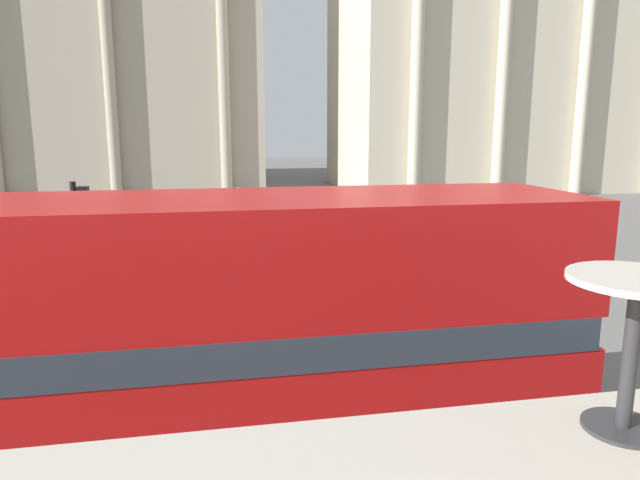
{
  "coord_description": "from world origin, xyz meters",
  "views": [
    {
      "loc": [
        -0.87,
        -2.46,
        5.1
      ],
      "look_at": [
        2.5,
        15.22,
        1.59
      ],
      "focal_mm": 32.0,
      "sensor_mm": 36.0,
      "label": 1
    }
  ],
  "objects_px": {
    "plaza_building_right": "(530,40)",
    "traffic_light_mid": "(107,226)",
    "traffic_light_near": "(82,253)",
    "pedestrian_blue": "(382,218)",
    "pedestrian_black": "(300,211)",
    "double_decker_bus": "(190,336)",
    "pedestrian_olive": "(238,198)",
    "plaza_building_left": "(71,65)",
    "cafe_dining_table": "(634,319)"
  },
  "relations": [
    {
      "from": "cafe_dining_table",
      "to": "pedestrian_blue",
      "type": "distance_m",
      "value": 24.37
    },
    {
      "from": "cafe_dining_table",
      "to": "plaza_building_left",
      "type": "height_order",
      "value": "plaza_building_left"
    },
    {
      "from": "traffic_light_mid",
      "to": "pedestrian_olive",
      "type": "relative_size",
      "value": 2.05
    },
    {
      "from": "traffic_light_near",
      "to": "pedestrian_blue",
      "type": "height_order",
      "value": "traffic_light_near"
    },
    {
      "from": "traffic_light_mid",
      "to": "pedestrian_black",
      "type": "bearing_deg",
      "value": 52.95
    },
    {
      "from": "traffic_light_near",
      "to": "pedestrian_black",
      "type": "distance_m",
      "value": 18.1
    },
    {
      "from": "pedestrian_black",
      "to": "pedestrian_blue",
      "type": "bearing_deg",
      "value": 0.02
    },
    {
      "from": "traffic_light_mid",
      "to": "pedestrian_blue",
      "type": "bearing_deg",
      "value": 32.73
    },
    {
      "from": "double_decker_bus",
      "to": "pedestrian_black",
      "type": "distance_m",
      "value": 21.52
    },
    {
      "from": "pedestrian_black",
      "to": "pedestrian_olive",
      "type": "bearing_deg",
      "value": 151.82
    },
    {
      "from": "pedestrian_black",
      "to": "traffic_light_mid",
      "type": "bearing_deg",
      "value": -86.6
    },
    {
      "from": "double_decker_bus",
      "to": "traffic_light_near",
      "type": "relative_size",
      "value": 2.62
    },
    {
      "from": "traffic_light_near",
      "to": "pedestrian_blue",
      "type": "xyz_separation_m",
      "value": [
        10.45,
        13.66,
        -1.7
      ]
    },
    {
      "from": "cafe_dining_table",
      "to": "pedestrian_blue",
      "type": "xyz_separation_m",
      "value": [
        6.03,
        23.38,
        -3.31
      ]
    },
    {
      "from": "double_decker_bus",
      "to": "plaza_building_left",
      "type": "bearing_deg",
      "value": 110.42
    },
    {
      "from": "double_decker_bus",
      "to": "plaza_building_right",
      "type": "distance_m",
      "value": 50.46
    },
    {
      "from": "cafe_dining_table",
      "to": "traffic_light_near",
      "type": "xyz_separation_m",
      "value": [
        -4.42,
        9.72,
        -1.62
      ]
    },
    {
      "from": "traffic_light_near",
      "to": "pedestrian_black",
      "type": "xyz_separation_m",
      "value": [
        6.97,
        16.62,
        -1.67
      ]
    },
    {
      "from": "cafe_dining_table",
      "to": "pedestrian_black",
      "type": "xyz_separation_m",
      "value": [
        2.56,
        26.34,
        -3.28
      ]
    },
    {
      "from": "double_decker_bus",
      "to": "plaza_building_right",
      "type": "height_order",
      "value": "plaza_building_right"
    },
    {
      "from": "traffic_light_mid",
      "to": "traffic_light_near",
      "type": "bearing_deg",
      "value": -84.44
    },
    {
      "from": "cafe_dining_table",
      "to": "plaza_building_right",
      "type": "bearing_deg",
      "value": 60.35
    },
    {
      "from": "pedestrian_black",
      "to": "double_decker_bus",
      "type": "bearing_deg",
      "value": -62.29
    },
    {
      "from": "double_decker_bus",
      "to": "pedestrian_blue",
      "type": "distance_m",
      "value": 19.83
    },
    {
      "from": "plaza_building_right",
      "to": "traffic_light_mid",
      "type": "relative_size",
      "value": 10.38
    },
    {
      "from": "traffic_light_near",
      "to": "pedestrian_blue",
      "type": "relative_size",
      "value": 2.44
    },
    {
      "from": "traffic_light_mid",
      "to": "plaza_building_left",
      "type": "bearing_deg",
      "value": 102.96
    },
    {
      "from": "cafe_dining_table",
      "to": "plaza_building_right",
      "type": "relative_size",
      "value": 0.02
    },
    {
      "from": "double_decker_bus",
      "to": "traffic_light_near",
      "type": "distance_m",
      "value": 4.88
    },
    {
      "from": "plaza_building_left",
      "to": "plaza_building_right",
      "type": "xyz_separation_m",
      "value": [
        39.77,
        -7.82,
        2.12
      ]
    },
    {
      "from": "traffic_light_near",
      "to": "plaza_building_right",
      "type": "bearing_deg",
      "value": 49.82
    },
    {
      "from": "traffic_light_near",
      "to": "pedestrian_black",
      "type": "height_order",
      "value": "traffic_light_near"
    },
    {
      "from": "plaza_building_left",
      "to": "plaza_building_right",
      "type": "bearing_deg",
      "value": -11.12
    },
    {
      "from": "double_decker_bus",
      "to": "plaza_building_left",
      "type": "distance_m",
      "value": 50.33
    },
    {
      "from": "plaza_building_left",
      "to": "pedestrian_olive",
      "type": "xyz_separation_m",
      "value": [
        13.46,
        -20.26,
        -9.76
      ]
    },
    {
      "from": "pedestrian_blue",
      "to": "traffic_light_near",
      "type": "bearing_deg",
      "value": -2.15
    },
    {
      "from": "pedestrian_blue",
      "to": "pedestrian_black",
      "type": "height_order",
      "value": "pedestrian_black"
    },
    {
      "from": "plaza_building_right",
      "to": "pedestrian_olive",
      "type": "height_order",
      "value": "plaza_building_right"
    },
    {
      "from": "plaza_building_left",
      "to": "traffic_light_mid",
      "type": "height_order",
      "value": "plaza_building_left"
    },
    {
      "from": "plaza_building_left",
      "to": "pedestrian_black",
      "type": "distance_m",
      "value": 33.23
    },
    {
      "from": "plaza_building_right",
      "to": "traffic_light_near",
      "type": "distance_m",
      "value": 48.37
    },
    {
      "from": "plaza_building_left",
      "to": "plaza_building_right",
      "type": "relative_size",
      "value": 0.99
    },
    {
      "from": "cafe_dining_table",
      "to": "pedestrian_blue",
      "type": "relative_size",
      "value": 0.43
    },
    {
      "from": "plaza_building_right",
      "to": "pedestrian_black",
      "type": "distance_m",
      "value": 32.78
    },
    {
      "from": "plaza_building_left",
      "to": "pedestrian_black",
      "type": "height_order",
      "value": "plaza_building_left"
    },
    {
      "from": "double_decker_bus",
      "to": "plaza_building_right",
      "type": "xyz_separation_m",
      "value": [
        28.28,
        40.47,
        10.42
      ]
    },
    {
      "from": "double_decker_bus",
      "to": "pedestrian_olive",
      "type": "relative_size",
      "value": 6.75
    },
    {
      "from": "traffic_light_mid",
      "to": "pedestrian_blue",
      "type": "relative_size",
      "value": 1.94
    },
    {
      "from": "plaza_building_left",
      "to": "pedestrian_blue",
      "type": "relative_size",
      "value": 19.84
    },
    {
      "from": "cafe_dining_table",
      "to": "traffic_light_mid",
      "type": "height_order",
      "value": "cafe_dining_table"
    }
  ]
}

